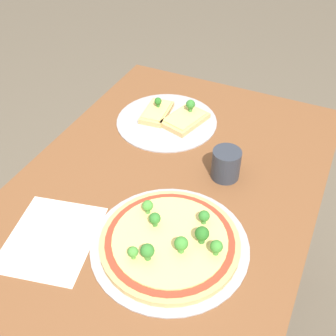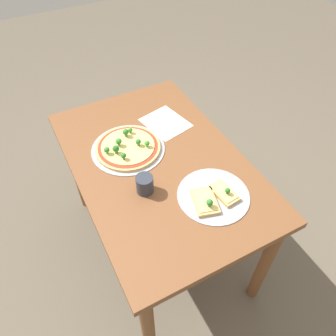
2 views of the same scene
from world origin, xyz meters
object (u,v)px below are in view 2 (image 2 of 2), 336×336
(pizza_tray_whole, at_px, (128,147))
(dining_table, at_px, (158,176))
(pizza_tray_slice, at_px, (213,197))
(drinking_cup, at_px, (145,184))

(pizza_tray_whole, bearing_deg, dining_table, -145.95)
(pizza_tray_whole, bearing_deg, pizza_tray_slice, -155.25)
(dining_table, height_order, drinking_cup, drinking_cup)
(pizza_tray_whole, relative_size, drinking_cup, 4.31)
(pizza_tray_slice, distance_m, drinking_cup, 0.30)
(pizza_tray_whole, distance_m, pizza_tray_slice, 0.49)
(pizza_tray_whole, xyz_separation_m, pizza_tray_slice, (-0.45, -0.21, -0.00))
(dining_table, height_order, pizza_tray_slice, pizza_tray_slice)
(dining_table, relative_size, drinking_cup, 14.09)
(dining_table, height_order, pizza_tray_whole, pizza_tray_whole)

